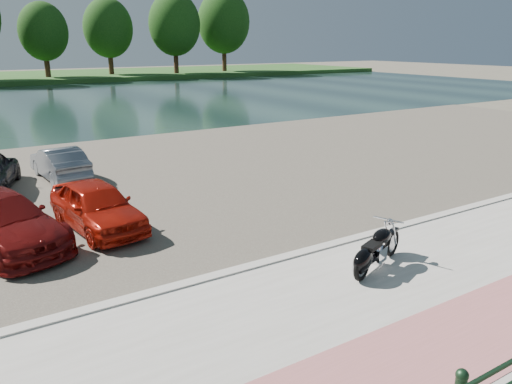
% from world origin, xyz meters
% --- Properties ---
extents(ground, '(200.00, 200.00, 0.00)m').
position_xyz_m(ground, '(0.00, 0.00, 0.00)').
color(ground, '#595447').
rests_on(ground, ground).
extents(promenade, '(60.00, 6.00, 0.10)m').
position_xyz_m(promenade, '(0.00, -1.00, 0.05)').
color(promenade, '#A29F99').
rests_on(promenade, ground).
extents(pink_path, '(60.00, 2.00, 0.01)m').
position_xyz_m(pink_path, '(0.00, -2.50, 0.10)').
color(pink_path, '#A25C5B').
rests_on(pink_path, promenade).
extents(kerb, '(60.00, 0.30, 0.14)m').
position_xyz_m(kerb, '(0.00, 2.00, 0.07)').
color(kerb, '#A29F99').
rests_on(kerb, ground).
extents(parking_lot, '(60.00, 18.00, 0.04)m').
position_xyz_m(parking_lot, '(0.00, 11.00, 0.02)').
color(parking_lot, '#48423A').
rests_on(parking_lot, ground).
extents(river, '(120.00, 40.00, 0.00)m').
position_xyz_m(river, '(0.00, 40.00, 0.00)').
color(river, '#192E2D').
rests_on(river, ground).
extents(far_trees, '(70.25, 10.68, 12.52)m').
position_xyz_m(far_trees, '(4.36, 65.79, 7.49)').
color(far_trees, '#361F13').
rests_on(far_trees, far_bank).
extents(motorcycle, '(2.24, 1.09, 1.05)m').
position_xyz_m(motorcycle, '(0.91, 0.34, 0.56)').
color(motorcycle, black).
rests_on(motorcycle, promenade).
extents(car_3, '(3.33, 5.16, 1.39)m').
position_xyz_m(car_3, '(-6.06, 6.55, 0.73)').
color(car_3, '#600E0D').
rests_on(car_3, parking_lot).
extents(car_4, '(2.12, 4.16, 1.36)m').
position_xyz_m(car_4, '(-3.62, 6.53, 0.72)').
color(car_4, '#A4170A').
rests_on(car_4, parking_lot).
extents(car_9, '(1.65, 3.87, 1.24)m').
position_xyz_m(car_9, '(-3.36, 12.76, 0.66)').
color(car_9, slate).
rests_on(car_9, parking_lot).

